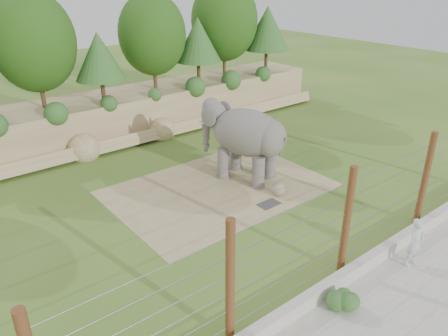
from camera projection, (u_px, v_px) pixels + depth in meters
ground at (254, 218)px, 18.45m from camera, size 90.00×90.00×0.00m
back_embankment at (120, 71)px, 26.10m from camera, size 30.00×5.52×8.77m
dirt_patch at (219, 189)px, 20.85m from camera, size 10.00×7.00×0.02m
drain_grate at (269, 204)px, 19.45m from camera, size 1.00×0.60×0.03m
elephant at (247, 143)px, 21.20m from camera, size 3.36×4.97×3.71m
stone_ball at (278, 189)px, 20.10m from camera, size 0.63×0.63×0.63m
retaining_wall at (353, 271)px, 14.80m from camera, size 26.00×0.35×0.50m
walkway at (406, 310)px, 13.49m from camera, size 26.00×4.00×0.01m
barrier_fence at (347, 221)px, 14.42m from camera, size 20.26×0.26×4.00m
walkway_shrub at (345, 301)px, 13.32m from camera, size 0.70×0.70×0.70m
zookeeper at (416, 243)px, 15.14m from camera, size 0.73×0.52×1.86m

